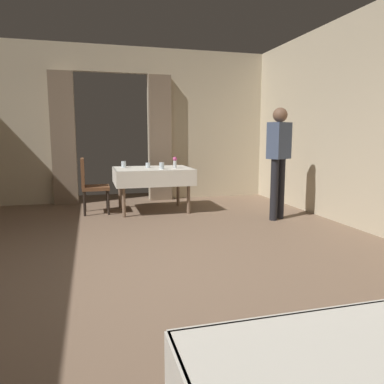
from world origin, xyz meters
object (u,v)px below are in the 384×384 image
(flower_vase_mid, at_px, (175,162))
(chair_mid_left, at_px, (91,183))
(glass_mid_c, at_px, (162,166))
(glass_mid_d, at_px, (148,165))
(dining_table_mid, at_px, (153,173))
(person_waiter_by_doorway, at_px, (279,154))
(glass_mid_b, at_px, (124,164))

(flower_vase_mid, bearing_deg, chair_mid_left, 170.66)
(glass_mid_c, height_order, glass_mid_d, glass_mid_c)
(dining_table_mid, distance_m, glass_mid_c, 0.34)
(dining_table_mid, relative_size, glass_mid_d, 14.52)
(glass_mid_d, bearing_deg, dining_table_mid, -33.65)
(chair_mid_left, height_order, person_waiter_by_doorway, person_waiter_by_doorway)
(chair_mid_left, height_order, glass_mid_b, chair_mid_left)
(dining_table_mid, xyz_separation_m, chair_mid_left, (-1.04, 0.06, -0.14))
(dining_table_mid, distance_m, chair_mid_left, 1.05)
(glass_mid_b, bearing_deg, person_waiter_by_doorway, -31.72)
(flower_vase_mid, height_order, person_waiter_by_doorway, person_waiter_by_doorway)
(flower_vase_mid, height_order, glass_mid_b, flower_vase_mid)
(chair_mid_left, height_order, flower_vase_mid, flower_vase_mid)
(chair_mid_left, relative_size, person_waiter_by_doorway, 0.54)
(glass_mid_b, distance_m, glass_mid_c, 0.77)
(person_waiter_by_doorway, bearing_deg, glass_mid_d, 146.67)
(glass_mid_b, height_order, person_waiter_by_doorway, person_waiter_by_doorway)
(flower_vase_mid, distance_m, person_waiter_by_doorway, 1.73)
(flower_vase_mid, height_order, glass_mid_d, flower_vase_mid)
(chair_mid_left, relative_size, flower_vase_mid, 4.76)
(chair_mid_left, xyz_separation_m, flower_vase_mid, (1.40, -0.23, 0.34))
(person_waiter_by_doorway, bearing_deg, glass_mid_b, 148.28)
(flower_vase_mid, bearing_deg, glass_mid_d, 153.27)
(glass_mid_b, height_order, glass_mid_d, glass_mid_b)
(dining_table_mid, xyz_separation_m, glass_mid_d, (-0.07, 0.05, 0.14))
(glass_mid_c, xyz_separation_m, person_waiter_by_doorway, (1.66, -0.88, 0.22))
(chair_mid_left, bearing_deg, glass_mid_d, -0.80)
(person_waiter_by_doorway, bearing_deg, flower_vase_mid, 144.84)
(chair_mid_left, bearing_deg, glass_mid_b, 15.64)
(flower_vase_mid, distance_m, glass_mid_b, 0.91)
(glass_mid_c, bearing_deg, glass_mid_d, 118.76)
(glass_mid_b, xyz_separation_m, glass_mid_c, (0.58, -0.50, 0.00))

